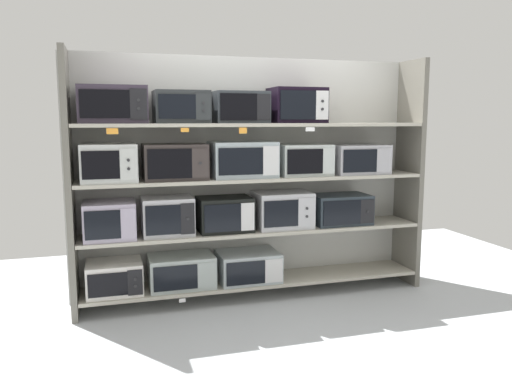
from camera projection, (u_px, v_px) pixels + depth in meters
The scene contains 30 objects.
ground at pixel (294, 341), 3.79m from camera, with size 7.12×6.00×0.02m, color #B2B7BC.
back_panel at pixel (249, 176), 4.81m from camera, with size 3.32×0.04×2.20m, color #B2B2AD.
upright_left at pixel (70, 185), 4.13m from camera, with size 0.05×0.44×2.20m, color #68645B.
upright_right at pixel (409, 173), 5.03m from camera, with size 0.05×0.44×2.20m, color #68645B.
shelf_0 at pixel (256, 281), 4.71m from camera, with size 3.12×0.44×0.03m, color #ADA899.
microwave_0 at pixel (114, 277), 4.33m from camera, with size 0.46×0.41×0.27m.
microwave_1 at pixel (181, 271), 4.49m from camera, with size 0.57×0.40×0.28m.
microwave_2 at pixel (248, 266), 4.67m from camera, with size 0.55×0.42×0.27m.
price_tag_0 at pixel (182, 300), 4.30m from camera, with size 0.06×0.00×0.03m, color white.
shelf_1 at pixel (256, 230), 4.64m from camera, with size 3.12×0.44×0.03m, color #ADA899.
microwave_3 at pixel (109, 220), 4.25m from camera, with size 0.42×0.42×0.31m.
microwave_4 at pixel (167, 216), 4.39m from camera, with size 0.43×0.38×0.33m.
microwave_5 at pixel (225, 214), 4.53m from camera, with size 0.47×0.36×0.30m.
microwave_6 at pixel (282, 210), 4.69m from camera, with size 0.51×0.40×0.33m.
microwave_7 at pixel (340, 209), 4.86m from camera, with size 0.55×0.39×0.28m.
shelf_2 at pixel (256, 178), 4.58m from camera, with size 3.12×0.44×0.03m, color #ADA899.
microwave_8 at pixel (109, 163), 4.19m from camera, with size 0.45×0.43×0.32m.
microwave_9 at pixel (175, 162), 4.34m from camera, with size 0.53×0.39×0.31m.
microwave_10 at pixel (243, 160), 4.51m from camera, with size 0.57×0.40×0.32m.
microwave_11 at pixel (303, 160), 4.68m from camera, with size 0.48×0.38×0.29m.
microwave_12 at pixel (357, 159), 4.84m from camera, with size 0.53×0.41×0.28m.
shelf_3 at pixel (256, 125), 4.51m from camera, with size 3.12×0.44×0.03m, color #ADA899.
microwave_13 at pixel (113, 105), 4.13m from camera, with size 0.55×0.36×0.31m.
microwave_14 at pixel (181, 107), 4.29m from camera, with size 0.46×0.38×0.27m.
microwave_15 at pixel (240, 107), 4.44m from camera, with size 0.47×0.34×0.28m.
microwave_16 at pixel (297, 106), 4.59m from camera, with size 0.48×0.38×0.32m.
price_tag_1 at pixel (112, 131), 3.95m from camera, with size 0.09×0.00×0.05m, color orange.
price_tag_2 at pixel (185, 130), 4.11m from camera, with size 0.07×0.00×0.03m, color orange.
price_tag_3 at pixel (243, 131), 4.25m from camera, with size 0.07×0.00×0.05m, color orange.
price_tag_4 at pixel (310, 129), 4.42m from camera, with size 0.08×0.00×0.04m, color white.
Camera 1 is at (-1.30, -4.36, 1.63)m, focal length 35.49 mm.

